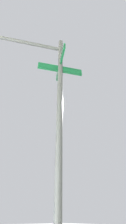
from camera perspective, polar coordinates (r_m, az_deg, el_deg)
The scene contains 1 object.
traffic_signal_near at distance 3.56m, azimuth -22.58°, elevation 13.84°, with size 1.87×3.30×5.96m.
Camera 1 is at (-8.65, -5.22, 1.69)m, focal length 23.87 mm.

